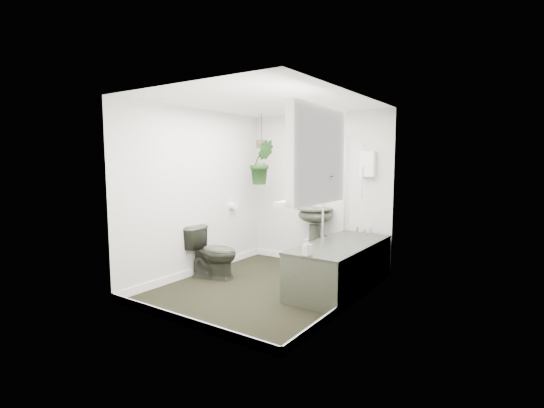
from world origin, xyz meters
The scene contains 22 objects.
floor centered at (0.00, 0.00, -0.01)m, with size 2.30×2.80×0.02m, color black.
ceiling centered at (0.00, 0.00, 2.31)m, with size 2.30×2.80×0.02m, color white.
wall_back centered at (0.00, 1.41, 1.15)m, with size 2.30×0.02×2.30m, color silver.
wall_front centered at (0.00, -1.41, 1.15)m, with size 2.30×0.02×2.30m, color silver.
wall_left centered at (-1.16, 0.00, 1.15)m, with size 0.02×2.80×2.30m, color silver.
wall_right centered at (1.16, 0.00, 1.15)m, with size 0.02×2.80×2.30m, color silver.
skirting centered at (0.00, 0.00, 0.05)m, with size 2.30×2.80×0.10m, color white.
bathtub centered at (0.80, 0.50, 0.29)m, with size 0.72×1.72×0.58m, color #2D2F26, non-canonical shape.
bath_screen centered at (0.47, 0.99, 1.28)m, with size 0.04×0.72×1.40m, color silver, non-canonical shape.
shower_box centered at (0.80, 1.34, 1.55)m, with size 0.20×0.10×0.35m, color white.
oval_mirror centered at (0.03, 1.37, 1.50)m, with size 0.46×0.03×0.62m, color #C4B195.
wall_sconce centered at (-0.37, 1.36, 1.40)m, with size 0.04×0.04×0.22m, color black.
toilet_roll_holder centered at (-1.10, 0.70, 0.90)m, with size 0.11×0.11×0.11m, color white.
window_recess centered at (1.09, -0.70, 1.65)m, with size 0.08×1.00×0.90m, color white.
window_sill centered at (1.02, -0.70, 1.23)m, with size 0.18×1.00×0.04m, color white.
window_blinds centered at (1.04, -0.70, 1.65)m, with size 0.01×0.86×0.76m, color white.
toilet centered at (-0.85, -0.04, 0.35)m, with size 0.39×0.69×0.70m, color #2D2F26.
pedestal_sink centered at (0.03, 1.24, 0.45)m, with size 0.53×0.45×0.90m, color #2D2F26, non-canonical shape.
sill_plant centered at (1.05, -0.47, 1.38)m, with size 0.23×0.20×0.25m, color black.
hanging_plant centered at (-0.74, 0.95, 1.57)m, with size 0.37×0.30×0.67m, color black.
soap_bottle centered at (0.76, -0.29, 0.67)m, with size 0.08×0.08×0.18m, color #373334.
hanging_pot centered at (-0.74, 0.95, 1.85)m, with size 0.16×0.16×0.12m, color #3C2C20.
Camera 1 is at (2.78, -3.95, 1.60)m, focal length 26.00 mm.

